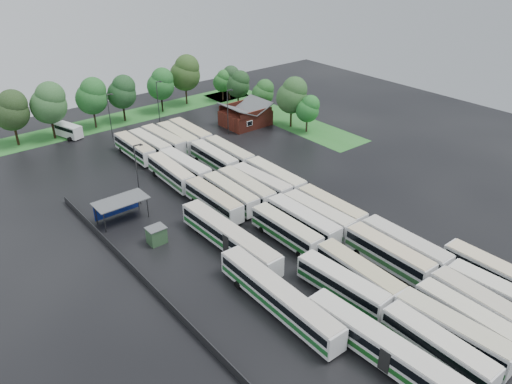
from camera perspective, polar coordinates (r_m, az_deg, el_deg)
ground at (r=74.11m, az=4.70°, el=-5.57°), size 160.00×160.00×0.00m
brick_building at (r=116.50m, az=-1.20°, el=8.54°), size 10.07×8.60×5.39m
wash_shed at (r=80.41m, az=-15.30°, el=-1.17°), size 8.20×4.20×3.58m
utility_hut at (r=74.15m, az=-11.30°, el=-4.85°), size 2.70×2.20×2.62m
grass_strip_north at (r=124.63m, az=-15.70°, el=7.91°), size 80.00×10.00×0.01m
grass_strip_east at (r=123.20m, az=2.50°, el=8.71°), size 10.00×50.00×0.01m
west_fence at (r=69.05m, az=-13.74°, el=-8.65°), size 0.10×50.00×1.20m
bus_r0c0 at (r=58.08m, az=20.03°, el=-16.32°), size 2.96×12.89×3.58m
bus_r0c1 at (r=60.32m, az=21.52°, el=-14.60°), size 3.49×13.43×3.70m
bus_r0c2 at (r=62.72m, az=23.07°, el=-13.18°), size 2.94×12.69×3.52m
bus_r0c3 at (r=64.82m, az=24.63°, el=-11.94°), size 3.45×13.38×3.69m
bus_r0c4 at (r=67.44m, az=26.12°, el=-10.66°), size 3.35×13.04×3.60m
bus_r1c0 at (r=63.40m, az=9.82°, el=-10.42°), size 3.36×12.87×3.55m
bus_r1c1 at (r=65.47m, az=11.71°, el=-9.15°), size 3.40×13.18×3.64m
bus_r1c3 at (r=69.91m, az=14.91°, el=-6.88°), size 3.04×13.20×3.66m
bus_r1c4 at (r=72.01m, az=16.64°, el=-5.98°), size 3.08×13.42×3.72m
bus_r2c1 at (r=72.80m, az=3.46°, el=-4.37°), size 2.79×12.77×3.55m
bus_r2c2 at (r=74.96m, az=5.37°, el=-3.33°), size 2.85×13.32×3.71m
bus_r2c3 at (r=76.81m, az=7.08°, el=-2.64°), size 2.99×12.96×3.59m
bus_r2c4 at (r=78.95m, az=8.55°, el=-1.87°), size 2.75×12.65×3.52m
bus_r3c0 at (r=80.55m, az=-4.88°, el=-0.96°), size 2.83×12.90×3.59m
bus_r3c1 at (r=82.35m, az=-2.95°, el=-0.22°), size 2.97×12.70×3.52m
bus_r3c2 at (r=83.90m, az=-1.14°, el=0.43°), size 3.15×13.04×3.61m
bus_r3c3 at (r=85.52m, az=0.56°, el=0.98°), size 3.28×12.91×3.56m
bus_r3c4 at (r=87.27m, az=2.20°, el=1.61°), size 3.03×13.33×3.70m
bus_r4c0 at (r=90.60m, az=-9.69°, el=2.21°), size 3.29×13.06×3.61m
bus_r4c1 at (r=92.25m, az=-8.12°, el=2.86°), size 3.10×13.28×3.68m
bus_r4c3 at (r=95.48m, az=-4.85°, el=3.91°), size 3.10×12.84×3.55m
bus_r4c4 at (r=97.00m, az=-3.11°, el=4.41°), size 3.05×13.10×3.63m
bus_r5c0 at (r=102.19m, az=-13.68°, el=4.88°), size 2.86×12.91×3.59m
bus_r5c1 at (r=103.35m, az=-12.01°, el=5.32°), size 3.02×12.79×3.54m
bus_r5c2 at (r=104.75m, az=-10.50°, el=5.83°), size 3.29×13.22×3.65m
bus_r5c3 at (r=105.73m, az=-8.95°, el=6.17°), size 3.24×13.16×3.64m
bus_r5c4 at (r=107.51m, az=-7.53°, el=6.66°), size 3.09×13.21×3.66m
artic_bus_west_a at (r=56.23m, az=14.47°, el=-17.00°), size 3.59×19.59×3.62m
artic_bus_west_b at (r=70.95m, az=-3.05°, el=-5.23°), size 3.05×19.92×3.69m
artic_bus_west_c at (r=60.68m, az=2.56°, el=-11.89°), size 3.24×19.86×3.67m
minibus at (r=116.93m, az=-20.63°, el=6.63°), size 4.26×7.00×2.87m
tree_north_0 at (r=114.85m, az=-26.15°, el=8.42°), size 7.21×7.21×11.95m
tree_north_1 at (r=115.32m, az=-22.57°, el=9.43°), size 7.57×7.57×12.53m
tree_north_2 at (r=118.85m, az=-18.22°, el=10.41°), size 7.05×7.05×11.68m
tree_north_3 at (r=121.51m, az=-15.02°, el=11.02°), size 6.64×6.64×11.00m
tree_north_4 at (r=126.05m, az=-10.79°, el=12.06°), size 6.61×6.61×10.94m
tree_north_5 at (r=130.61m, az=-8.04°, el=13.37°), size 7.69×7.69×12.74m
tree_north_6 at (r=134.12m, az=-3.03°, el=12.91°), size 5.41×5.41×8.96m
tree_east_0 at (r=111.83m, az=6.01°, el=9.47°), size 5.09×5.09×8.44m
tree_east_1 at (r=114.06m, az=4.21°, el=11.00°), size 7.01×7.01×11.60m
tree_east_2 at (r=122.05m, az=0.86°, el=11.34°), size 5.31×5.31×8.79m
tree_east_3 at (r=127.10m, az=-1.98°, el=12.23°), size 5.74×5.74×9.51m
tree_east_4 at (r=133.48m, az=-3.78°, el=12.58°), size 4.92×4.92×8.15m
lamp_post_ne at (r=109.88m, az=-3.20°, el=9.46°), size 1.55×0.30×10.05m
lamp_post_nw at (r=82.81m, az=-13.39°, el=2.41°), size 1.62×0.32×10.52m
lamp_post_back_w at (r=112.34m, az=-16.37°, el=8.69°), size 1.50×0.29×9.74m
lamp_post_back_e at (r=118.04m, az=-11.10°, el=10.31°), size 1.54×0.30×10.01m
puddle_0 at (r=61.03m, az=16.19°, el=-15.54°), size 6.26×6.26×0.01m
puddle_1 at (r=68.69m, az=20.03°, el=-10.57°), size 3.78×3.78×0.01m
puddle_2 at (r=68.96m, az=-0.10°, el=-8.36°), size 6.04×6.04×0.01m
puddle_3 at (r=75.80m, az=7.38°, el=-4.88°), size 5.04×5.04×0.01m
puddle_4 at (r=76.99m, az=21.54°, el=-6.30°), size 2.37×2.37×0.01m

